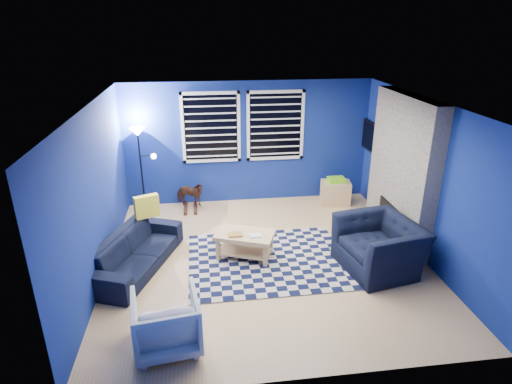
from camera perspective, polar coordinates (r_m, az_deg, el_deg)
floor at (r=7.00m, az=1.42°, el=-8.95°), size 5.00×5.00×0.00m
ceiling at (r=6.10m, az=1.64°, el=11.62°), size 5.00×5.00×0.00m
wall_back at (r=8.79m, az=-1.02°, el=6.54°), size 5.00×0.00×5.00m
wall_left at (r=6.56m, az=-20.61°, el=-0.47°), size 0.00×5.00×5.00m
wall_right at (r=7.25m, az=21.46°, el=1.53°), size 0.00×5.00×5.00m
fireplace at (r=7.61m, az=18.74°, el=2.43°), size 0.65×2.00×2.50m
window_left at (r=8.62m, az=-6.02°, el=8.51°), size 1.17×0.06×1.42m
window_right at (r=8.75m, az=2.61°, el=8.81°), size 1.17×0.06×1.42m
tv at (r=8.90m, az=15.33°, el=6.94°), size 0.07×1.00×0.58m
rug at (r=6.96m, az=1.53°, el=-9.07°), size 2.52×2.02×0.02m
sofa at (r=6.90m, az=-15.78°, el=-7.64°), size 2.09×1.40×0.57m
armchair_big at (r=6.85m, az=16.11°, el=-6.89°), size 1.38×1.26×0.78m
armchair_bent at (r=5.28m, az=-11.87°, el=-16.56°), size 0.85×0.86×0.70m
rocking_horse at (r=8.71m, az=-8.82°, el=-0.29°), size 0.49×0.68×0.52m
coffee_table at (r=6.90m, az=-1.51°, el=-6.42°), size 1.04×0.83×0.46m
cabinet at (r=9.04m, az=10.54°, el=-0.04°), size 0.64×0.48×0.58m
floor_lamp at (r=8.54m, az=-15.26°, el=6.26°), size 0.46×0.28×1.69m
throw_pillow at (r=7.23m, az=-14.36°, el=-1.87°), size 0.41×0.26×0.38m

